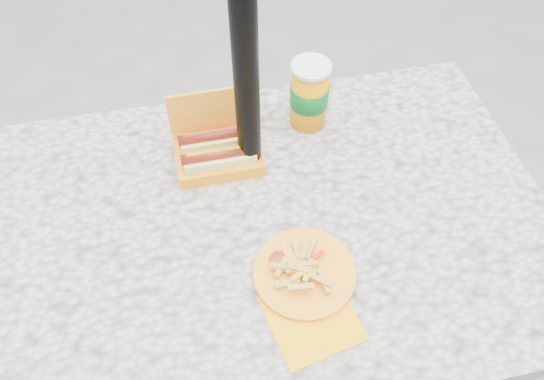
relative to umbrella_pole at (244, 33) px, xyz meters
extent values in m
plane|color=slate|center=(0.00, -0.16, -1.10)|extent=(60.00, 60.00, 0.00)
cube|color=beige|center=(0.00, -0.16, -0.38)|extent=(1.20, 0.80, 0.05)
cylinder|color=black|center=(0.50, -0.46, -0.75)|extent=(0.07, 0.07, 0.70)
cylinder|color=black|center=(-0.50, 0.14, -0.75)|extent=(0.07, 0.07, 0.70)
cylinder|color=black|center=(0.50, 0.14, -0.75)|extent=(0.07, 0.07, 0.70)
cylinder|color=black|center=(0.00, 0.00, 0.00)|extent=(0.05, 0.05, 2.20)
cube|color=orange|center=(-0.07, 0.02, -0.33)|extent=(0.19, 0.12, 0.03)
cube|color=orange|center=(-0.07, 0.08, -0.26)|extent=(0.19, 0.01, 0.12)
cube|color=#ECDD88|center=(-0.07, -0.01, -0.31)|extent=(0.16, 0.04, 0.04)
cylinder|color=maroon|center=(-0.07, -0.01, -0.29)|extent=(0.17, 0.03, 0.02)
cylinder|color=#B4A700|center=(-0.07, -0.01, -0.28)|extent=(0.14, 0.01, 0.01)
cube|color=#ECDD88|center=(-0.07, 0.05, -0.31)|extent=(0.16, 0.04, 0.04)
cylinder|color=maroon|center=(-0.07, 0.05, -0.29)|extent=(0.17, 0.03, 0.02)
cylinder|color=maroon|center=(-0.07, 0.05, -0.28)|extent=(0.14, 0.01, 0.01)
cube|color=#FFAC0B|center=(0.04, -0.39, -0.35)|extent=(0.18, 0.18, 0.00)
cylinder|color=orange|center=(0.05, -0.30, -0.34)|extent=(0.19, 0.19, 0.01)
cylinder|color=orange|center=(0.05, -0.30, -0.34)|extent=(0.20, 0.20, 0.01)
cube|color=#E7AA4B|center=(0.07, -0.26, -0.32)|extent=(0.04, 0.05, 0.01)
cube|color=#E7AA4B|center=(0.05, -0.30, -0.33)|extent=(0.05, 0.03, 0.01)
cube|color=#E7AA4B|center=(0.05, -0.30, -0.32)|extent=(0.03, 0.05, 0.01)
cube|color=#E7AA4B|center=(0.04, -0.31, -0.32)|extent=(0.05, 0.03, 0.01)
cube|color=#E7AA4B|center=(0.08, -0.33, -0.33)|extent=(0.01, 0.05, 0.01)
cube|color=#E7AA4B|center=(0.07, -0.33, -0.32)|extent=(0.04, 0.04, 0.01)
cube|color=#E7AA4B|center=(0.01, -0.32, -0.33)|extent=(0.05, 0.01, 0.01)
cube|color=#E7AA4B|center=(0.03, -0.34, -0.32)|extent=(0.05, 0.02, 0.01)
cube|color=#E7AA4B|center=(0.03, -0.28, -0.33)|extent=(0.03, 0.05, 0.01)
cube|color=#E7AA4B|center=(0.06, -0.26, -0.32)|extent=(0.03, 0.05, 0.01)
cube|color=#E7AA4B|center=(0.01, -0.29, -0.32)|extent=(0.05, 0.03, 0.01)
cube|color=#E7AA4B|center=(0.03, -0.27, -0.33)|extent=(0.03, 0.05, 0.01)
cube|color=#E7AA4B|center=(0.04, -0.25, -0.33)|extent=(0.01, 0.05, 0.01)
cube|color=#E7AA4B|center=(0.05, -0.29, -0.32)|extent=(0.05, 0.02, 0.01)
cube|color=#E7AA4B|center=(0.01, -0.28, -0.33)|extent=(0.04, 0.04, 0.01)
cube|color=#E7AA4B|center=(0.04, -0.30, -0.32)|extent=(0.05, 0.03, 0.01)
cube|color=#E7AA4B|center=(0.05, -0.28, -0.32)|extent=(0.03, 0.05, 0.01)
cube|color=#E7AA4B|center=(0.05, -0.30, -0.33)|extent=(0.05, 0.02, 0.01)
cube|color=#E7AA4B|center=(0.05, -0.29, -0.33)|extent=(0.05, 0.01, 0.01)
cube|color=#E7AA4B|center=(0.03, -0.27, -0.33)|extent=(0.01, 0.05, 0.01)
ellipsoid|color=maroon|center=(0.01, -0.26, -0.33)|extent=(0.04, 0.04, 0.01)
cube|color=red|center=(0.06, -0.29, -0.32)|extent=(0.08, 0.04, 0.00)
cylinder|color=#EA9400|center=(0.16, 0.10, -0.27)|extent=(0.08, 0.08, 0.16)
cylinder|color=#045F1C|center=(0.16, 0.10, -0.27)|extent=(0.09, 0.09, 0.05)
cylinder|color=white|center=(0.16, 0.10, -0.19)|extent=(0.09, 0.09, 0.01)
camera|label=1|loc=(-0.11, -0.77, 0.56)|focal=35.00mm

